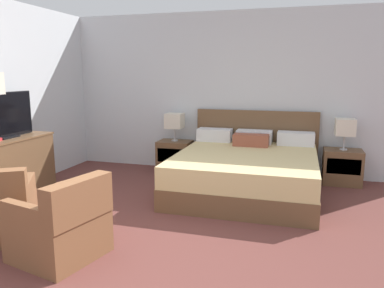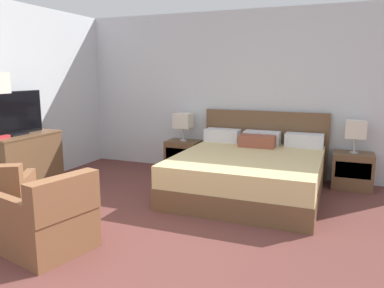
{
  "view_description": "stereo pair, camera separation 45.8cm",
  "coord_description": "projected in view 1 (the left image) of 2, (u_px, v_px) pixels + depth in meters",
  "views": [
    {
      "loc": [
        1.33,
        -2.57,
        1.64
      ],
      "look_at": [
        0.01,
        1.96,
        0.75
      ],
      "focal_mm": 35.0,
      "sensor_mm": 36.0,
      "label": 1
    },
    {
      "loc": [
        1.76,
        -2.42,
        1.64
      ],
      "look_at": [
        0.01,
        1.96,
        0.75
      ],
      "focal_mm": 35.0,
      "sensor_mm": 36.0,
      "label": 2
    }
  ],
  "objects": [
    {
      "name": "ground_plane",
      "position": [
        125.0,
        275.0,
        3.09
      ],
      "size": [
        10.68,
        10.68,
        0.0
      ],
      "primitive_type": "plane",
      "color": "brown"
    },
    {
      "name": "table_lamp_left",
      "position": [
        175.0,
        121.0,
        6.23
      ],
      "size": [
        0.28,
        0.28,
        0.46
      ],
      "color": "#B7B7BC",
      "rests_on": "nightstand_left"
    },
    {
      "name": "tv",
      "position": [
        5.0,
        116.0,
        4.73
      ],
      "size": [
        0.18,
        0.92,
        0.58
      ],
      "color": "black",
      "rests_on": "dresser"
    },
    {
      "name": "dresser",
      "position": [
        14.0,
        167.0,
        4.94
      ],
      "size": [
        0.51,
        1.04,
        0.83
      ],
      "color": "brown",
      "rests_on": "ground"
    },
    {
      "name": "nightstand_right",
      "position": [
        342.0,
        167.0,
        5.61
      ],
      "size": [
        0.55,
        0.41,
        0.52
      ],
      "color": "brown",
      "rests_on": "ground"
    },
    {
      "name": "wall_back",
      "position": [
        219.0,
        93.0,
        6.23
      ],
      "size": [
        6.31,
        0.06,
        2.63
      ],
      "primitive_type": "cube",
      "color": "silver",
      "rests_on": "ground"
    },
    {
      "name": "table_lamp_right",
      "position": [
        345.0,
        127.0,
        5.5
      ],
      "size": [
        0.28,
        0.28,
        0.46
      ],
      "color": "#B7B7BC",
      "rests_on": "nightstand_right"
    },
    {
      "name": "armchair_companion",
      "position": [
        62.0,
        227.0,
        3.34
      ],
      "size": [
        0.83,
        0.82,
        0.76
      ],
      "color": "brown",
      "rests_on": "ground"
    },
    {
      "name": "bed",
      "position": [
        247.0,
        170.0,
        5.23
      ],
      "size": [
        1.96,
        2.13,
        1.05
      ],
      "color": "brown",
      "rests_on": "ground"
    },
    {
      "name": "nightstand_left",
      "position": [
        175.0,
        156.0,
        6.34
      ],
      "size": [
        0.55,
        0.41,
        0.52
      ],
      "color": "brown",
      "rests_on": "ground"
    }
  ]
}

